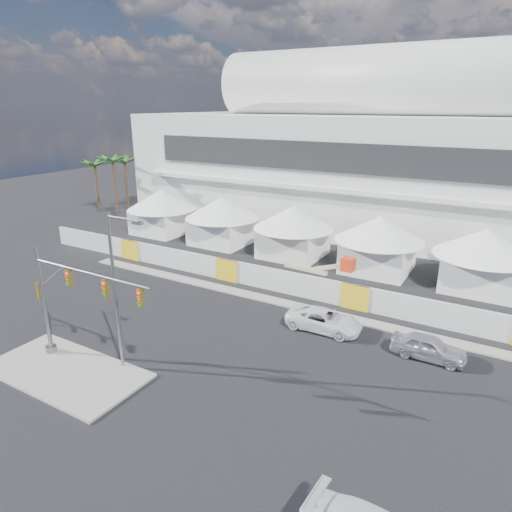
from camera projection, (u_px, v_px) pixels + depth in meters
The scene contains 11 objects.
ground at pixel (176, 377), 26.96m from camera, with size 160.00×160.00×0.00m, color black.
median_island at pixel (66, 372), 27.36m from camera, with size 10.00×5.00×0.15m, color gray.
stadium at pixel (457, 156), 53.74m from camera, with size 80.00×24.80×21.98m.
tent_row at pixel (334, 233), 45.36m from camera, with size 53.40×8.40×5.40m.
hoarding_fence at pixel (355, 297), 35.63m from camera, with size 70.00×0.25×2.00m, color silver.
palm_cluster at pixel (125, 166), 64.95m from camera, with size 10.60×10.60×8.55m.
sedan_silver at pixel (429, 347), 28.71m from camera, with size 4.58×1.84×1.56m, color silver.
pickup_curb at pixel (324, 320), 32.38m from camera, with size 5.39×2.48×1.50m, color white.
traffic_mast at pixel (64, 301), 27.21m from camera, with size 9.43×0.70×7.18m.
streetlight_median at pixel (117, 282), 26.05m from camera, with size 2.65×0.27×9.58m.
boom_lift at pixel (300, 279), 39.20m from camera, with size 7.47×1.95×3.77m.
Camera 1 is at (15.88, -17.69, 15.35)m, focal length 32.00 mm.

